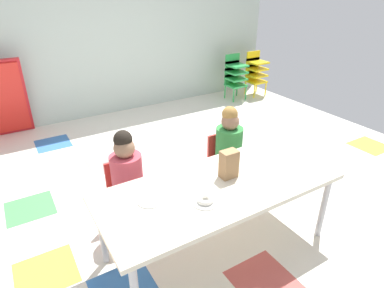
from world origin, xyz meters
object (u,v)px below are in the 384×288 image
(kid_chair_yellow_stack, at_px, (255,71))
(craft_table, at_px, (220,190))
(seated_child_near_camera, at_px, (126,172))
(paper_bag_brown, at_px, (229,164))
(kid_chair_green_stack, at_px, (235,74))
(paper_plate_center_table, at_px, (150,200))
(donut_powdered_on_plate, at_px, (205,200))
(paper_plate_near_edge, at_px, (205,202))
(seated_child_middle_seat, at_px, (228,143))

(kid_chair_yellow_stack, bearing_deg, craft_table, -134.90)
(seated_child_near_camera, distance_m, paper_bag_brown, 0.85)
(seated_child_near_camera, xyz_separation_m, kid_chair_green_stack, (2.94, 2.33, -0.10))
(seated_child_near_camera, distance_m, paper_plate_center_table, 0.54)
(kid_chair_green_stack, distance_m, donut_powdered_on_plate, 4.06)
(paper_plate_near_edge, height_order, donut_powdered_on_plate, donut_powdered_on_plate)
(seated_child_middle_seat, height_order, paper_plate_center_table, seated_child_middle_seat)
(paper_bag_brown, bearing_deg, seated_child_middle_seat, 52.64)
(kid_chair_green_stack, bearing_deg, seated_child_middle_seat, -129.27)
(craft_table, relative_size, paper_plate_near_edge, 10.08)
(donut_powdered_on_plate, bearing_deg, kid_chair_green_stack, 49.10)
(paper_plate_near_edge, height_order, paper_plate_center_table, same)
(craft_table, height_order, paper_plate_center_table, paper_plate_center_table)
(seated_child_middle_seat, height_order, paper_bag_brown, seated_child_middle_seat)
(donut_powdered_on_plate, bearing_deg, paper_bag_brown, 29.03)
(paper_plate_near_edge, bearing_deg, paper_plate_center_table, 145.78)
(craft_table, bearing_deg, paper_plate_center_table, 170.86)
(paper_plate_near_edge, bearing_deg, craft_table, 30.80)
(craft_table, distance_m, seated_child_near_camera, 0.79)
(craft_table, relative_size, seated_child_middle_seat, 1.98)
(kid_chair_yellow_stack, relative_size, paper_bag_brown, 3.64)
(kid_chair_yellow_stack, bearing_deg, paper_plate_near_edge, -135.70)
(craft_table, xyz_separation_m, seated_child_near_camera, (-0.50, 0.62, -0.01))
(seated_child_near_camera, bearing_deg, kid_chair_green_stack, 38.30)
(seated_child_near_camera, height_order, kid_chair_green_stack, seated_child_near_camera)
(seated_child_middle_seat, bearing_deg, kid_chair_yellow_stack, 44.25)
(kid_chair_green_stack, distance_m, paper_bag_brown, 3.72)
(paper_plate_near_edge, relative_size, donut_powdered_on_plate, 1.55)
(kid_chair_yellow_stack, distance_m, donut_powdered_on_plate, 4.40)
(craft_table, height_order, seated_child_near_camera, seated_child_near_camera)
(seated_child_middle_seat, xyz_separation_m, paper_plate_center_table, (-1.07, -0.53, 0.06))
(seated_child_near_camera, bearing_deg, paper_plate_near_edge, -68.97)
(paper_bag_brown, bearing_deg, seated_child_near_camera, 137.67)
(seated_child_middle_seat, relative_size, donut_powdered_on_plate, 7.88)
(seated_child_near_camera, bearing_deg, paper_plate_center_table, -92.69)
(kid_chair_yellow_stack, distance_m, paper_plate_near_edge, 4.40)
(craft_table, bearing_deg, paper_plate_near_edge, -149.20)
(kid_chair_green_stack, xyz_separation_m, paper_plate_center_table, (-2.97, -2.86, 0.16))
(kid_chair_green_stack, relative_size, paper_plate_near_edge, 4.44)
(kid_chair_yellow_stack, xyz_separation_m, paper_plate_center_table, (-3.46, -2.86, 0.16))
(paper_plate_center_table, bearing_deg, seated_child_near_camera, 87.31)
(seated_child_near_camera, xyz_separation_m, kid_chair_yellow_stack, (3.43, 2.33, -0.10))
(kid_chair_yellow_stack, relative_size, donut_powdered_on_plate, 6.87)
(seated_child_near_camera, relative_size, kid_chair_green_stack, 1.15)
(paper_plate_near_edge, bearing_deg, paper_bag_brown, 29.03)
(craft_table, distance_m, kid_chair_yellow_stack, 4.15)
(kid_chair_green_stack, xyz_separation_m, paper_bag_brown, (-2.33, -2.89, 0.27))
(paper_bag_brown, height_order, donut_powdered_on_plate, paper_bag_brown)
(seated_child_middle_seat, bearing_deg, craft_table, -131.45)
(paper_plate_center_table, bearing_deg, kid_chair_green_stack, 43.90)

